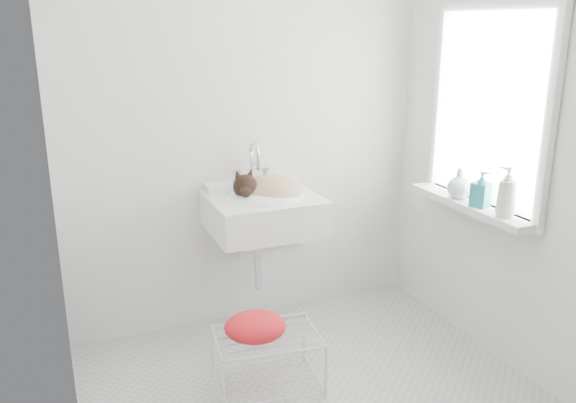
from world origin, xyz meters
name	(u,v)px	position (x,y,z in m)	size (l,w,h in m)	color
floor	(317,399)	(0.00, 0.00, 0.00)	(2.20, 2.00, 0.02)	#BABABA
back_wall	(247,119)	(0.00, 1.00, 1.25)	(2.20, 0.02, 2.50)	white
right_wall	(518,134)	(1.10, 0.00, 1.25)	(0.02, 2.00, 2.50)	white
left_wall	(51,176)	(-1.10, 0.00, 1.25)	(0.02, 2.00, 2.50)	white
window_glass	(490,110)	(1.09, 0.20, 1.35)	(0.01, 0.80, 1.00)	white
window_frame	(488,110)	(1.07, 0.20, 1.35)	(0.04, 0.90, 1.10)	white
windowsill	(470,205)	(1.01, 0.20, 0.83)	(0.16, 0.88, 0.04)	white
sink	(263,196)	(0.00, 0.74, 0.85)	(0.62, 0.54, 0.25)	white
faucet	(252,166)	(0.00, 0.92, 0.99)	(0.22, 0.16, 0.22)	silver
cat	(267,190)	(0.02, 0.72, 0.89)	(0.43, 0.37, 0.25)	tan
wire_rack	(267,361)	(-0.19, 0.19, 0.15)	(0.50, 0.35, 0.30)	silver
towel	(255,333)	(-0.26, 0.18, 0.33)	(0.31, 0.22, 0.13)	red
bottle_a	(504,216)	(1.00, -0.08, 0.85)	(0.08, 0.08, 0.22)	silver
bottle_b	(479,206)	(1.00, 0.11, 0.85)	(0.09, 0.09, 0.19)	teal
bottle_c	(458,198)	(1.00, 0.29, 0.85)	(0.13, 0.13, 0.17)	silver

